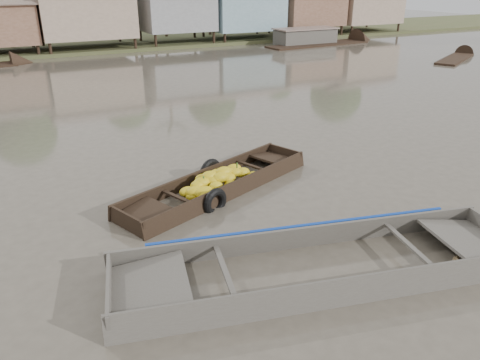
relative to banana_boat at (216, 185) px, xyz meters
name	(u,v)px	position (x,y,z in m)	size (l,w,h in m)	color
ground	(230,234)	(-0.67, -2.16, -0.17)	(120.00, 120.00, 0.00)	#4F483D
riverbank	(85,5)	(2.36, 29.70, 2.90)	(120.00, 12.47, 10.22)	#384723
banana_boat	(216,185)	(0.00, 0.00, 0.00)	(5.94, 3.39, 0.82)	black
viewer_boat	(322,269)	(0.26, -4.25, -0.10)	(8.11, 3.78, 0.63)	#49443E
distant_boats	(245,48)	(12.17, 21.74, 0.04)	(48.53, 14.86, 1.38)	black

